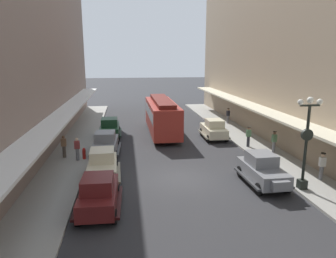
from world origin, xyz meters
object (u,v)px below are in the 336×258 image
Objects in this scene: parked_car_3 at (214,129)px; lamp_post_with_clock at (306,139)px; streetcar at (162,115)px; pedestrian_5 at (248,136)px; pedestrian_3 at (228,116)px; pedestrian_4 at (322,166)px; parked_car_4 at (102,165)px; pedestrian_0 at (77,149)px; pedestrian_1 at (274,142)px; fire_hydrant at (84,153)px; parked_car_2 at (106,143)px; parked_car_1 at (99,193)px; parked_car_0 at (262,169)px; pedestrian_2 at (64,146)px; parked_car_5 at (110,127)px.

parked_car_3 is 0.83× the size of lamp_post_with_clock.
pedestrian_5 is (6.45, -5.88, -0.89)m from streetcar.
pedestrian_3 is 9.44m from pedestrian_5.
pedestrian_5 is at bearing 102.08° from pedestrian_4.
parked_car_4 is at bearing 170.45° from pedestrian_4.
pedestrian_1 is (14.74, -0.10, 0.02)m from pedestrian_0.
parked_car_3 is 5.21× the size of fire_hydrant.
parked_car_2 is at bearing 91.11° from parked_car_4.
pedestrian_4 is (12.92, 1.90, 0.07)m from parked_car_1.
parked_car_1 is (-9.26, -2.09, 0.00)m from parked_car_0.
pedestrian_4 is (3.53, -10.95, 0.07)m from parked_car_3.
parked_car_0 reaches higher than fire_hydrant.
pedestrian_0 is at bearing 179.60° from pedestrian_1.
pedestrian_5 is at bearing 3.59° from pedestrian_2.
parked_car_2 is 7.91m from streetcar.
parked_car_2 is 11.51m from pedestrian_5.
pedestrian_2 is (-3.14, 8.45, 0.05)m from parked_car_1.
pedestrian_3 and pedestrian_4 have the same top height.
lamp_post_with_clock is at bearing -91.55° from pedestrian_5.
parked_car_4 is 1.01× the size of parked_car_5.
streetcar is 8.59m from pedestrian_3.
pedestrian_5 is (12.98, 1.46, 0.45)m from fire_hydrant.
pedestrian_1 is at bearing -90.11° from pedestrian_3.
lamp_post_with_clock reaches higher than pedestrian_1.
pedestrian_3 is (12.77, 14.62, 0.07)m from parked_car_4.
parked_car_4 is 2.57× the size of pedestrian_5.
pedestrian_5 is (-1.60, 7.46, 0.00)m from pedestrian_4.
parked_car_1 is 1.00× the size of parked_car_3.
pedestrian_4 is (0.23, -16.80, 0.00)m from pedestrian_3.
pedestrian_1 is 2.24m from pedestrian_5.
parked_car_1 reaches higher than pedestrian_4.
parked_car_5 is 18.28m from pedestrian_4.
pedestrian_5 is (11.44, -5.36, 0.07)m from parked_car_5.
parked_car_0 reaches higher than pedestrian_1.
pedestrian_4 is at bearing -22.35° from fire_hydrant.
parked_car_0 is 1.01× the size of parked_car_5.
parked_car_0 is at bearing -101.62° from pedestrian_3.
pedestrian_4 is at bearing -72.11° from parked_car_3.
lamp_post_with_clock reaches higher than parked_car_5.
parked_car_0 is 2.61× the size of pedestrian_0.
pedestrian_0 is (-2.00, 3.58, 0.05)m from parked_car_4.
fire_hydrant is 0.64m from pedestrian_0.
pedestrian_0 is (-11.46, -5.19, 0.05)m from parked_car_3.
streetcar is (-4.51, 2.38, 0.96)m from parked_car_3.
parked_car_4 reaches higher than pedestrian_2.
parked_car_5 is at bearing 126.59° from parked_car_0.
pedestrian_0 is 0.98× the size of pedestrian_1.
parked_car_2 is 2.58× the size of pedestrian_3.
parked_car_5 is at bearing 150.73° from pedestrian_1.
pedestrian_4 is (1.83, 1.05, -1.97)m from lamp_post_with_clock.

